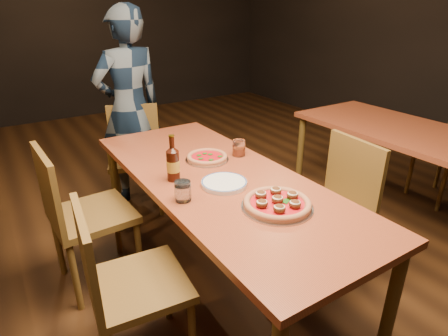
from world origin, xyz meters
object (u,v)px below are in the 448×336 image
chair_end (136,159)px  diner (130,108)px  chair_main_e (325,210)px  beer_bottle (173,165)px  table_right (423,143)px  amber_glass (239,148)px  chair_main_sw (92,213)px  chair_nbr_right (447,154)px  pizza_margherita (207,157)px  table_main (219,188)px  pizza_meatball (277,203)px  water_glass (183,191)px  chair_main_nw (139,283)px  plate_stack (224,183)px

chair_end → diner: size_ratio=0.55×
chair_main_e → beer_bottle: beer_bottle is taller
table_right → chair_main_e: 1.11m
chair_main_e → amber_glass: (-0.33, 0.47, 0.33)m
chair_main_sw → chair_end: chair_main_sw is taller
chair_nbr_right → amber_glass: chair_nbr_right is taller
chair_main_sw → pizza_margherita: bearing=-108.6°
chair_main_sw → beer_bottle: bearing=-134.6°
table_main → chair_main_sw: size_ratio=2.06×
pizza_meatball → diner: bearing=91.5°
amber_glass → chair_main_sw: bearing=165.1°
chair_end → pizza_meatball: 1.70m
chair_end → table_main: bearing=-65.5°
water_glass → amber_glass: bearing=31.0°
table_main → water_glass: 0.35m
table_right → beer_bottle: (-1.94, 0.30, 0.16)m
chair_main_e → pizza_margherita: bearing=-128.8°
table_right → chair_main_nw: size_ratio=2.17×
table_main → water_glass: bearing=-154.7°
chair_main_nw → amber_glass: (0.88, 0.47, 0.34)m
pizza_meatball → chair_nbr_right: bearing=8.4°
pizza_margherita → chair_end: bearing=98.2°
chair_end → amber_glass: chair_end is taller
chair_end → amber_glass: bearing=-49.8°
beer_bottle → pizza_margherita: bearing=26.8°
pizza_margherita → chair_main_sw: bearing=164.1°
plate_stack → pizza_margherita: bearing=74.0°
chair_main_e → plate_stack: (-0.65, 0.16, 0.29)m
chair_nbr_right → plate_stack: bearing=-76.8°
chair_main_sw → pizza_margherita: 0.77m
beer_bottle → pizza_meatball: bearing=-62.5°
table_main → chair_main_nw: (-0.61, -0.26, -0.22)m
pizza_margherita → water_glass: (-0.37, -0.39, 0.03)m
amber_glass → diner: bearing=102.8°
plate_stack → table_right: bearing=-2.9°
chair_main_sw → water_glass: bearing=-153.5°
beer_bottle → amber_glass: bearing=12.0°
chair_nbr_right → plate_stack: 2.34m
plate_stack → amber_glass: size_ratio=2.42×
chair_main_nw → plate_stack: size_ratio=3.73×
table_main → diner: diner is taller
pizza_meatball → table_right: bearing=8.6°
chair_end → pizza_meatball: size_ratio=2.63×
water_glass → table_main: bearing=25.3°
chair_main_nw → chair_end: 1.57m
table_right → chair_main_e: bearing=-176.5°
chair_nbr_right → water_glass: size_ratio=8.67×
chair_main_e → plate_stack: 0.72m
table_right → chair_nbr_right: bearing=8.1°
water_glass → beer_bottle: bearing=75.1°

